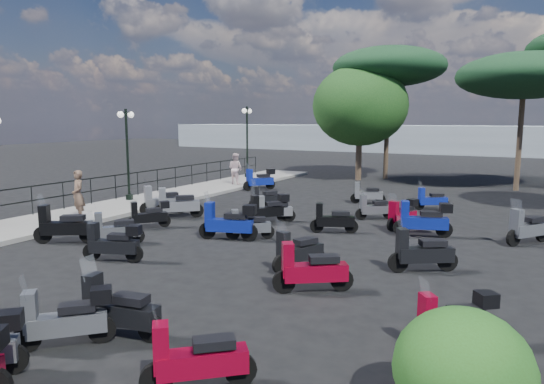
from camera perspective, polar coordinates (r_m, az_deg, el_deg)
The scene contains 38 objects.
ground at distance 15.15m, azimuth -6.84°, elevation -5.61°, with size 120.00×120.00×0.00m, color black.
sidewalk at distance 21.52m, azimuth -16.39°, elevation -1.48°, with size 3.00×30.00×0.15m, color slate.
railing at distance 22.20m, azimuth -19.22°, elevation 0.84°, with size 0.04×26.04×1.10m.
lamp_post_1 at distance 22.27m, azimuth -16.66°, elevation 4.94°, with size 0.54×1.14×3.99m.
lamp_post_2 at distance 29.93m, azimuth -2.95°, elevation 6.47°, with size 0.52×1.25×4.32m.
woman at distance 18.57m, azimuth -21.85°, elevation -0.31°, with size 0.64×0.42×1.76m, color brown.
pedestrian_far at distance 26.72m, azimuth -4.33°, elevation 2.75°, with size 0.83×0.65×1.71m, color beige.
scooter_1 at distance 15.81m, azimuth -23.32°, elevation -3.74°, with size 1.65×1.11×1.48m.
scooter_2 at distance 15.08m, azimuth -17.94°, elevation -4.31°, with size 1.15×1.24×1.27m.
scooter_3 at distance 19.38m, azimuth -12.81°, elevation -1.11°, with size 1.17×1.58×1.47m.
scooter_4 at distance 18.52m, azimuth -11.09°, elevation -1.48°, with size 1.45×1.35×1.49m.
scooter_5 at distance 25.45m, azimuth -1.46°, elevation 1.45°, with size 1.19×1.59×1.45m.
scooter_7 at distance 13.34m, azimuth -18.18°, elevation -5.76°, with size 1.56×0.82×1.30m.
scooter_8 at distance 17.05m, azimuth -14.27°, elevation -2.67°, with size 1.06×1.25×1.19m.
scooter_9 at distance 14.95m, azimuth -5.11°, elevation -3.57°, with size 1.81×0.86×1.48m.
scooter_10 at distance 17.36m, azimuth -0.40°, elevation -2.04°, with size 1.13×1.43×1.33m.
scooter_11 at distance 20.03m, azimuth -0.86°, elevation -0.80°, with size 0.92×1.42×1.26m.
scooter_13 at distance 8.87m, azimuth -17.71°, elevation -13.13°, with size 1.70×0.58×1.36m.
scooter_14 at distance 15.03m, azimuth -2.72°, elevation -4.03°, with size 1.26×1.00×1.21m.
scooter_15 at distance 17.55m, azimuth 0.19°, elevation -2.17°, with size 1.29×1.00×1.22m.
scooter_16 at distance 15.97m, azimuth 7.18°, elevation -3.28°, with size 1.47×0.83×1.25m.
scooter_17 at distance 18.39m, azimuth 11.91°, elevation -1.90°, with size 1.25×0.99×1.19m.
scooter_18 at distance 8.79m, azimuth -23.10°, elevation -13.60°, with size 1.23×1.23×1.26m.
scooter_19 at distance 7.06m, azimuth -8.92°, elevation -18.92°, with size 1.27×1.13×1.28m.
scooter_20 at distance 10.54m, azimuth 4.62°, elevation -9.16°, with size 1.51×1.11×1.41m.
scooter_21 at distance 12.06m, azimuth 3.06°, elevation -7.03°, with size 0.83×1.54×1.30m.
scooter_22 at distance 17.08m, azimuth 15.08°, elevation -2.59°, with size 0.77×1.53×1.27m.
scooter_23 at distance 21.73m, azimuth 11.13°, elevation -0.26°, with size 1.49×0.68×1.22m.
scooter_25 at distance 8.60m, azimuth 20.68°, elevation -14.09°, with size 1.26×1.08×1.21m.
scooter_26 at distance 12.40m, azimuth 17.19°, elevation -6.84°, with size 1.51×1.07×1.38m.
scooter_27 at distance 16.03m, azimuth 17.42°, elevation -3.16°, with size 1.76×0.85×1.45m.
scooter_28 at distance 16.30m, azimuth 27.88°, elevation -3.79°, with size 1.15×1.47×1.40m.
scooter_29 at distance 20.94m, azimuth 18.22°, elevation -0.90°, with size 1.28×0.92×1.18m.
broadleaf_tree at distance 30.08m, azimuth 10.32°, elevation 9.98°, with size 5.73×5.73×6.96m.
pine_0 at distance 28.29m, azimuth 27.56°, elevation 12.01°, with size 6.73×6.73×7.06m.
pine_2 at distance 31.26m, azimuth 13.61°, elevation 14.10°, with size 6.87×6.87×8.06m.
shrub_far at distance 6.53m, azimuth 21.51°, elevation -18.92°, with size 1.64×1.64×1.48m, color #255218.
distant_hills at distance 57.63m, azimuth 20.11°, elevation 5.84°, with size 70.00×8.00×3.00m, color gray.
Camera 1 is at (8.55, -11.95, 3.69)m, focal length 32.00 mm.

